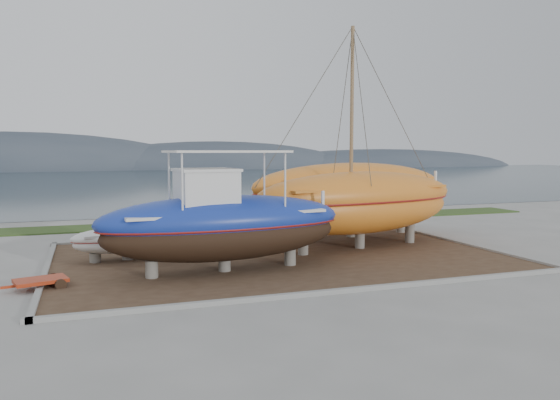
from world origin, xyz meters
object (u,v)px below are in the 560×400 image
object	(u,v)px
red_trailer	(41,284)
orange_bare_hull	(351,201)
white_dinghy	(128,243)
orange_sailboat	(361,140)
blue_caique	(224,211)

from	to	relation	value
red_trailer	orange_bare_hull	bearing A→B (deg)	7.71
white_dinghy	orange_bare_hull	size ratio (longest dim) A/B	0.39
white_dinghy	red_trailer	world-z (taller)	white_dinghy
orange_sailboat	orange_bare_hull	size ratio (longest dim) A/B	0.94
blue_caique	red_trailer	world-z (taller)	blue_caique
orange_bare_hull	red_trailer	world-z (taller)	orange_bare_hull
blue_caique	orange_bare_hull	size ratio (longest dim) A/B	0.82
blue_caique	orange_sailboat	xyz separation A→B (m)	(6.90, 2.57, 2.68)
orange_sailboat	red_trailer	bearing A→B (deg)	-178.45
white_dinghy	orange_sailboat	xyz separation A→B (m)	(10.09, -0.83, 4.22)
white_dinghy	orange_sailboat	world-z (taller)	orange_sailboat
red_trailer	white_dinghy	bearing A→B (deg)	36.20
white_dinghy	orange_bare_hull	xyz separation A→B (m)	(11.23, 2.25, 1.18)
blue_caique	red_trailer	bearing A→B (deg)	178.63
blue_caique	red_trailer	distance (m)	6.53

